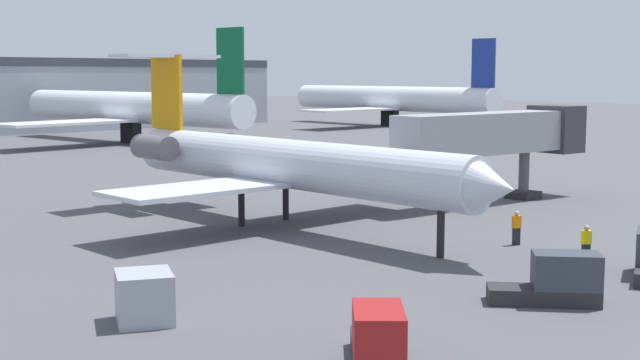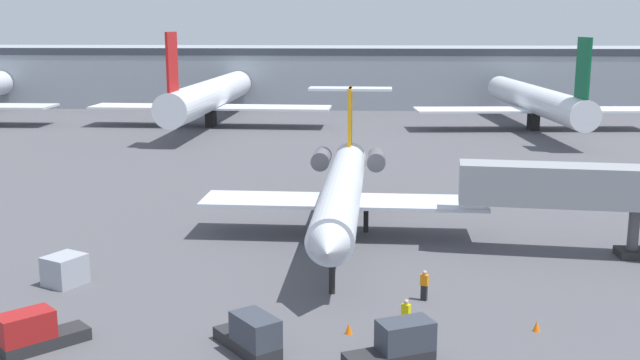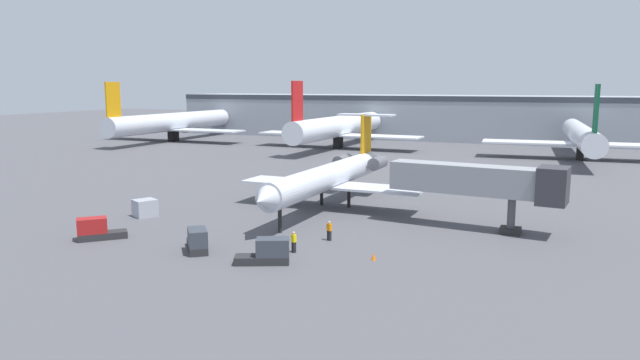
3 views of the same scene
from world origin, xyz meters
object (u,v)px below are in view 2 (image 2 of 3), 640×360
object	(u,v)px
ground_crew_marshaller	(424,285)
traffic_cone_mid	(349,328)
traffic_cone_near	(537,326)
ground_crew_loader	(406,316)
baggage_tug_lead	(252,336)
regional_jet	(343,186)
parked_airliner_centre	(535,100)
jet_bridge	(600,188)
baggage_tug_trailing	(398,345)
baggage_tug_spare	(34,333)
cargo_container_uld	(65,270)
parked_airliner_west_mid	(210,96)

from	to	relation	value
ground_crew_marshaller	traffic_cone_mid	bearing A→B (deg)	-130.42
traffic_cone_near	ground_crew_loader	bearing A→B (deg)	-175.77
ground_crew_loader	baggage_tug_lead	bearing A→B (deg)	-159.38
regional_jet	parked_airliner_centre	bearing A→B (deg)	65.02
jet_bridge	ground_crew_marshaller	distance (m)	15.03
traffic_cone_mid	parked_airliner_centre	bearing A→B (deg)	70.94
baggage_tug_lead	regional_jet	bearing A→B (deg)	79.23
baggage_tug_trailing	parked_airliner_centre	distance (m)	78.20
baggage_tug_spare	parked_airliner_centre	distance (m)	84.11
cargo_container_uld	parked_airliner_west_mid	xyz separation A→B (m)	(-4.75, 66.71, 3.59)
baggage_tug_lead	traffic_cone_near	bearing A→B (deg)	13.14
baggage_tug_trailing	traffic_cone_near	xyz separation A→B (m)	(6.92, 3.81, -0.56)
ground_crew_loader	traffic_cone_mid	xyz separation A→B (m)	(-2.75, -0.31, -0.58)
jet_bridge	ground_crew_loader	distance (m)	18.76
baggage_tug_lead	traffic_cone_near	size ratio (longest dim) A/B	7.26
baggage_tug_spare	parked_airliner_centre	bearing A→B (deg)	62.22
ground_crew_marshaller	baggage_tug_lead	world-z (taller)	baggage_tug_lead
baggage_tug_lead	traffic_cone_mid	distance (m)	5.01
baggage_tug_trailing	jet_bridge	bearing A→B (deg)	50.54
ground_crew_loader	baggage_tug_spare	bearing A→B (deg)	-170.40
traffic_cone_near	traffic_cone_mid	world-z (taller)	same
baggage_tug_lead	baggage_tug_trailing	bearing A→B (deg)	-5.63
traffic_cone_near	regional_jet	bearing A→B (deg)	121.09
parked_airliner_centre	parked_airliner_west_mid	bearing A→B (deg)	178.65
baggage_tug_trailing	baggage_tug_spare	bearing A→B (deg)	178.49
baggage_tug_trailing	cargo_container_uld	distance (m)	20.72
jet_bridge	ground_crew_loader	size ratio (longest dim) A/B	9.33
baggage_tug_lead	parked_airliner_west_mid	xyz separation A→B (m)	(-16.74, 75.23, 3.61)
ground_crew_loader	cargo_container_uld	bearing A→B (deg)	163.04
regional_jet	baggage_tug_lead	xyz separation A→B (m)	(-3.70, -19.44, -2.73)
ground_crew_marshaller	baggage_tug_lead	bearing A→B (deg)	-139.85
cargo_container_uld	parked_airliner_west_mid	world-z (taller)	parked_airliner_west_mid
baggage_tug_lead	parked_airliner_west_mid	size ratio (longest dim) A/B	0.10
ground_crew_loader	parked_airliner_west_mid	size ratio (longest dim) A/B	0.04
parked_airliner_centre	baggage_tug_trailing	bearing A→B (deg)	-106.80
baggage_tug_lead	parked_airliner_centre	bearing A→B (deg)	68.52
traffic_cone_near	parked_airliner_west_mid	size ratio (longest dim) A/B	0.01
baggage_tug_spare	traffic_cone_mid	distance (m)	14.61
jet_bridge	baggage_tug_spare	bearing A→B (deg)	-152.05
ground_crew_loader	traffic_cone_near	world-z (taller)	ground_crew_loader
ground_crew_marshaller	cargo_container_uld	xyz separation A→B (m)	(-20.37, 1.45, 0.00)
ground_crew_loader	traffic_cone_near	bearing A→B (deg)	4.23
cargo_container_uld	parked_airliner_centre	size ratio (longest dim) A/B	0.07
cargo_container_uld	ground_crew_loader	bearing A→B (deg)	-16.96
jet_bridge	traffic_cone_near	world-z (taller)	jet_bridge
baggage_tug_lead	baggage_tug_trailing	size ratio (longest dim) A/B	0.95
regional_jet	baggage_tug_spare	bearing A→B (deg)	-124.86
traffic_cone_near	traffic_cone_mid	xyz separation A→B (m)	(-9.14, -0.79, 0.00)
jet_bridge	baggage_tug_lead	distance (m)	25.79
jet_bridge	baggage_tug_spare	size ratio (longest dim) A/B	4.13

